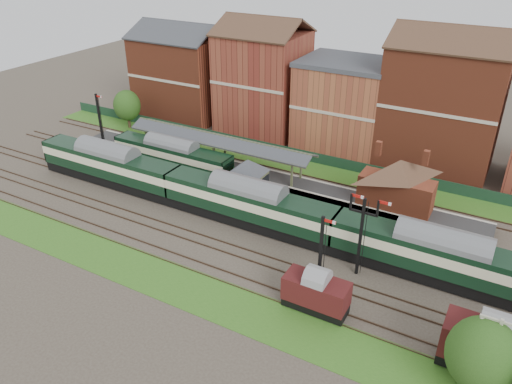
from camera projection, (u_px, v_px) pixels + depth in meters
The scene contains 20 objects.
ground at pixel (257, 227), 53.65m from camera, with size 160.00×160.00×0.00m, color #473D33.
grass_back at pixel (316, 170), 65.91m from camera, with size 90.00×4.50×0.06m, color #2D6619.
grass_front at pixel (192, 290), 44.43m from camera, with size 90.00×5.00×0.06m, color #2D6619.
fence at pixel (322, 159), 67.10m from camera, with size 90.00×0.12×1.50m, color #193823.
platform at pixel (260, 177), 63.03m from camera, with size 55.00×3.40×1.00m, color #2D2D2D.
signal_box at pixel (248, 182), 55.90m from camera, with size 5.40×5.40×6.00m.
brick_hut at pixel (313, 215), 53.43m from camera, with size 3.20×2.64×2.94m.
station_building at pixel (397, 183), 54.10m from camera, with size 8.10×8.10×5.90m.
canopy at pixel (219, 138), 63.65m from camera, with size 26.00×3.89×4.08m.
semaphore_bracket at pixel (362, 232), 44.36m from camera, with size 3.60×0.25×8.18m.
semaphore_platform_end at pixel (100, 120), 70.65m from camera, with size 1.23×0.25×8.00m.
semaphore_siding at pixel (321, 256), 42.00m from camera, with size 1.23×0.25×8.00m.
yard_lamp at pixel (492, 354), 32.64m from camera, with size 2.60×0.22×7.00m.
town_backdrop at pixel (343, 100), 69.56m from camera, with size 69.00×10.00×16.00m.
dmu_train at pixel (248, 203), 52.85m from camera, with size 59.27×3.11×4.55m.
platform_railcar at pixel (172, 155), 64.46m from camera, with size 17.17×2.71×3.95m.
goods_van_a at pixel (316, 292), 41.30m from camera, with size 5.43×2.35×3.29m.
goods_van_c at pixel (491, 348), 35.35m from camera, with size 6.74×2.92×4.09m.
tree_far at pixel (482, 355), 32.48m from camera, with size 4.63×4.63×6.75m.
tree_back at pixel (127, 105), 77.69m from camera, with size 4.19×4.19×6.12m.
Camera 1 is at (22.01, -39.64, 28.91)m, focal length 35.00 mm.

